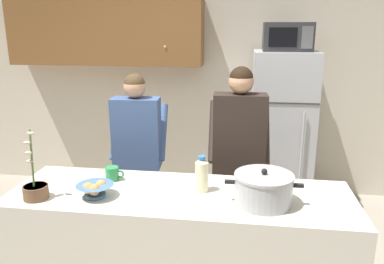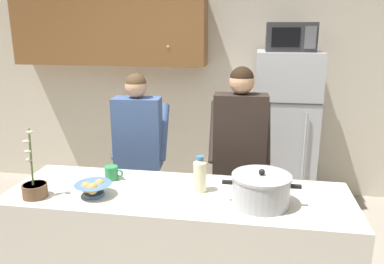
{
  "view_description": "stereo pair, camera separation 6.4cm",
  "coord_description": "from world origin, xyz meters",
  "px_view_note": "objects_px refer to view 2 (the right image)",
  "views": [
    {
      "loc": [
        0.38,
        -2.2,
        1.94
      ],
      "look_at": [
        0.0,
        0.55,
        1.17
      ],
      "focal_mm": 35.76,
      "sensor_mm": 36.0,
      "label": 1
    },
    {
      "loc": [
        0.45,
        -2.19,
        1.94
      ],
      "look_at": [
        0.0,
        0.55,
        1.17
      ],
      "focal_mm": 35.76,
      "sensor_mm": 36.0,
      "label": 2
    }
  ],
  "objects_px": {
    "microwave": "(291,37)",
    "refrigerator": "(284,132)",
    "coffee_mug": "(112,173)",
    "bottle_near_edge": "(200,174)",
    "person_near_pot": "(138,143)",
    "bread_bowl": "(93,188)",
    "cooking_pot": "(261,190)",
    "person_by_sink": "(240,144)",
    "potted_orchid": "(35,187)"
  },
  "relations": [
    {
      "from": "refrigerator",
      "to": "cooking_pot",
      "type": "distance_m",
      "value": 1.95
    },
    {
      "from": "coffee_mug",
      "to": "bottle_near_edge",
      "type": "height_order",
      "value": "bottle_near_edge"
    },
    {
      "from": "microwave",
      "to": "cooking_pot",
      "type": "distance_m",
      "value": 2.09
    },
    {
      "from": "refrigerator",
      "to": "potted_orchid",
      "type": "xyz_separation_m",
      "value": [
        -1.64,
        -2.05,
        0.13
      ]
    },
    {
      "from": "microwave",
      "to": "coffee_mug",
      "type": "distance_m",
      "value": 2.29
    },
    {
      "from": "cooking_pot",
      "to": "coffee_mug",
      "type": "bearing_deg",
      "value": 167.67
    },
    {
      "from": "bottle_near_edge",
      "to": "person_near_pot",
      "type": "bearing_deg",
      "value": 129.57
    },
    {
      "from": "microwave",
      "to": "potted_orchid",
      "type": "relative_size",
      "value": 1.1
    },
    {
      "from": "person_near_pot",
      "to": "person_by_sink",
      "type": "distance_m",
      "value": 0.87
    },
    {
      "from": "cooking_pot",
      "to": "bottle_near_edge",
      "type": "bearing_deg",
      "value": 161.81
    },
    {
      "from": "microwave",
      "to": "person_by_sink",
      "type": "distance_m",
      "value": 1.41
    },
    {
      "from": "bread_bowl",
      "to": "potted_orchid",
      "type": "xyz_separation_m",
      "value": [
        -0.35,
        -0.07,
        0.01
      ]
    },
    {
      "from": "microwave",
      "to": "person_near_pot",
      "type": "bearing_deg",
      "value": -142.43
    },
    {
      "from": "microwave",
      "to": "refrigerator",
      "type": "bearing_deg",
      "value": 90.07
    },
    {
      "from": "bottle_near_edge",
      "to": "potted_orchid",
      "type": "relative_size",
      "value": 0.54
    },
    {
      "from": "refrigerator",
      "to": "coffee_mug",
      "type": "bearing_deg",
      "value": -126.79
    },
    {
      "from": "person_by_sink",
      "to": "bread_bowl",
      "type": "distance_m",
      "value": 1.24
    },
    {
      "from": "coffee_mug",
      "to": "bottle_near_edge",
      "type": "relative_size",
      "value": 0.55
    },
    {
      "from": "potted_orchid",
      "to": "person_by_sink",
      "type": "bearing_deg",
      "value": 38.47
    },
    {
      "from": "coffee_mug",
      "to": "bread_bowl",
      "type": "distance_m",
      "value": 0.27
    },
    {
      "from": "person_near_pot",
      "to": "coffee_mug",
      "type": "bearing_deg",
      "value": -88.28
    },
    {
      "from": "microwave",
      "to": "coffee_mug",
      "type": "height_order",
      "value": "microwave"
    },
    {
      "from": "bread_bowl",
      "to": "potted_orchid",
      "type": "height_order",
      "value": "potted_orchid"
    },
    {
      "from": "cooking_pot",
      "to": "refrigerator",
      "type": "bearing_deg",
      "value": 81.99
    },
    {
      "from": "person_near_pot",
      "to": "coffee_mug",
      "type": "relative_size",
      "value": 11.99
    },
    {
      "from": "microwave",
      "to": "bottle_near_edge",
      "type": "distance_m",
      "value": 2.06
    },
    {
      "from": "cooking_pot",
      "to": "bread_bowl",
      "type": "bearing_deg",
      "value": -176.99
    },
    {
      "from": "refrigerator",
      "to": "bread_bowl",
      "type": "bearing_deg",
      "value": -123.13
    },
    {
      "from": "refrigerator",
      "to": "bottle_near_edge",
      "type": "height_order",
      "value": "refrigerator"
    },
    {
      "from": "refrigerator",
      "to": "potted_orchid",
      "type": "height_order",
      "value": "refrigerator"
    },
    {
      "from": "potted_orchid",
      "to": "bottle_near_edge",
      "type": "bearing_deg",
      "value": 14.16
    },
    {
      "from": "refrigerator",
      "to": "cooking_pot",
      "type": "bearing_deg",
      "value": -98.01
    },
    {
      "from": "coffee_mug",
      "to": "bread_bowl",
      "type": "height_order",
      "value": "bread_bowl"
    },
    {
      "from": "person_near_pot",
      "to": "potted_orchid",
      "type": "bearing_deg",
      "value": -108.5
    },
    {
      "from": "refrigerator",
      "to": "person_by_sink",
      "type": "height_order",
      "value": "refrigerator"
    },
    {
      "from": "cooking_pot",
      "to": "potted_orchid",
      "type": "distance_m",
      "value": 1.38
    },
    {
      "from": "refrigerator",
      "to": "microwave",
      "type": "relative_size",
      "value": 3.54
    },
    {
      "from": "refrigerator",
      "to": "coffee_mug",
      "type": "relative_size",
      "value": 12.96
    },
    {
      "from": "bottle_near_edge",
      "to": "potted_orchid",
      "type": "height_order",
      "value": "potted_orchid"
    },
    {
      "from": "bread_bowl",
      "to": "bottle_near_edge",
      "type": "relative_size",
      "value": 0.97
    },
    {
      "from": "microwave",
      "to": "person_by_sink",
      "type": "xyz_separation_m",
      "value": [
        -0.43,
        -1.07,
        -0.81
      ]
    },
    {
      "from": "cooking_pot",
      "to": "bread_bowl",
      "type": "height_order",
      "value": "cooking_pot"
    },
    {
      "from": "potted_orchid",
      "to": "cooking_pot",
      "type": "bearing_deg",
      "value": 5.22
    },
    {
      "from": "bottle_near_edge",
      "to": "refrigerator",
      "type": "bearing_deg",
      "value": 70.13
    },
    {
      "from": "person_by_sink",
      "to": "coffee_mug",
      "type": "height_order",
      "value": "person_by_sink"
    },
    {
      "from": "refrigerator",
      "to": "bread_bowl",
      "type": "height_order",
      "value": "refrigerator"
    },
    {
      "from": "refrigerator",
      "to": "person_near_pot",
      "type": "distance_m",
      "value": 1.66
    },
    {
      "from": "person_by_sink",
      "to": "bottle_near_edge",
      "type": "distance_m",
      "value": 0.74
    },
    {
      "from": "refrigerator",
      "to": "bread_bowl",
      "type": "relative_size",
      "value": 7.35
    },
    {
      "from": "microwave",
      "to": "person_near_pot",
      "type": "height_order",
      "value": "microwave"
    }
  ]
}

